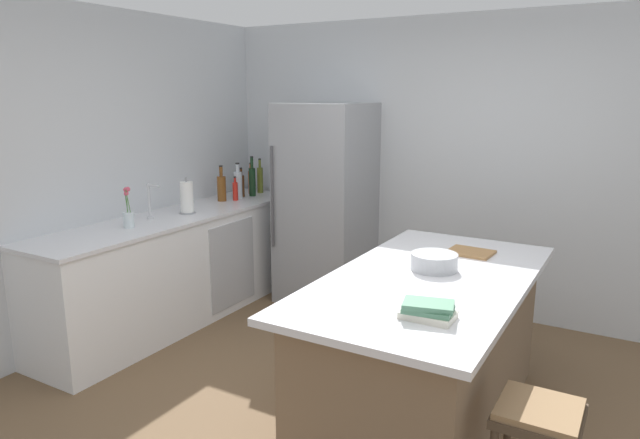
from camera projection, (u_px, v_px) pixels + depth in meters
ground_plane at (353, 428)px, 3.38m from camera, size 7.20×7.20×0.00m
wall_rear at (471, 168)px, 4.99m from camera, size 6.00×0.10×2.60m
wall_left at (66, 180)px, 4.29m from camera, size 0.10×6.00×2.60m
counter_run_left at (179, 267)px, 4.93m from camera, size 0.67×2.72×0.93m
kitchen_island at (426, 349)px, 3.37m from camera, size 1.06×2.03×0.91m
refrigerator at (326, 204)px, 5.33m from camera, size 0.77×0.76×1.85m
bar_stool at (538, 429)px, 2.49m from camera, size 0.36×0.36×0.62m
sink_faucet at (150, 200)px, 4.62m from camera, size 0.15×0.05×0.30m
flower_vase at (128, 215)px, 4.35m from camera, size 0.08×0.08×0.32m
paper_towel_roll at (187, 198)px, 4.86m from camera, size 0.14×0.14×0.31m
olive_oil_bottle at (260, 179)px, 5.85m from camera, size 0.06×0.06×0.35m
vinegar_bottle at (251, 182)px, 5.80m from camera, size 0.05×0.05×0.32m
wine_bottle at (252, 181)px, 5.67m from camera, size 0.07×0.07×0.40m
syrup_bottle at (241, 185)px, 5.63m from camera, size 0.06×0.06×0.29m
soda_bottle at (238, 184)px, 5.54m from camera, size 0.08×0.08×0.35m
hot_sauce_bottle at (235, 191)px, 5.45m from camera, size 0.05×0.05×0.23m
whiskey_bottle at (222, 188)px, 5.41m from camera, size 0.08×0.08×0.34m
cookbook_stack at (428, 311)px, 2.66m from camera, size 0.26×0.20×0.08m
mixing_bowl at (434, 262)px, 3.38m from camera, size 0.28×0.28×0.10m
cutting_board at (470, 252)px, 3.73m from camera, size 0.29×0.24×0.02m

